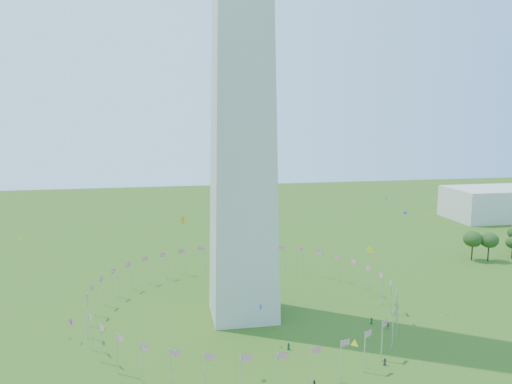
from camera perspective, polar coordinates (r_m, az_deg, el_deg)
flag_ring at (r=136.99m, az=-1.48°, el=-12.12°), size 80.24×80.24×9.00m
gov_building_east_a at (r=286.93m, az=25.88°, el=-1.16°), size 50.00×30.00×16.00m
kites_aloft at (r=109.74m, az=9.55°, el=-9.61°), size 111.94×67.30×41.17m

